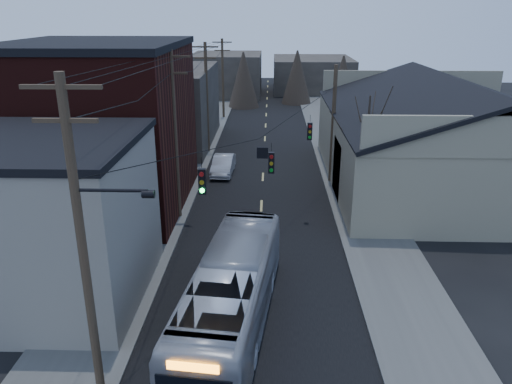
% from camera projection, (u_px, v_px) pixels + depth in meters
% --- Properties ---
extents(road_surface, '(9.00, 110.00, 0.02)m').
position_uv_depth(road_surface, '(264.00, 162.00, 41.83)').
color(road_surface, black).
rests_on(road_surface, ground).
extents(sidewalk_left, '(4.00, 110.00, 0.12)m').
position_uv_depth(sidewalk_left, '(187.00, 161.00, 41.99)').
color(sidewalk_left, '#474744').
rests_on(sidewalk_left, ground).
extents(sidewalk_right, '(4.00, 110.00, 0.12)m').
position_uv_depth(sidewalk_right, '(341.00, 162.00, 41.63)').
color(sidewalk_right, '#474744').
rests_on(sidewalk_right, ground).
extents(building_clapboard, '(8.00, 8.00, 7.00)m').
position_uv_depth(building_clapboard, '(45.00, 223.00, 21.17)').
color(building_clapboard, gray).
rests_on(building_clapboard, ground).
extents(building_brick, '(10.00, 12.00, 10.00)m').
position_uv_depth(building_brick, '(101.00, 130.00, 31.01)').
color(building_brick, black).
rests_on(building_brick, ground).
extents(building_left_far, '(9.00, 14.00, 7.00)m').
position_uv_depth(building_left_far, '(163.00, 107.00, 46.53)').
color(building_left_far, '#302A26').
rests_on(building_left_far, ground).
extents(warehouse, '(16.16, 20.60, 7.73)m').
position_uv_depth(warehouse, '(443.00, 148.00, 35.85)').
color(warehouse, gray).
rests_on(warehouse, ground).
extents(building_far_left, '(10.00, 12.00, 6.00)m').
position_uv_depth(building_far_left, '(227.00, 74.00, 73.82)').
color(building_far_left, '#302A26').
rests_on(building_far_left, ground).
extents(building_far_right, '(12.00, 14.00, 5.00)m').
position_uv_depth(building_far_right, '(312.00, 74.00, 78.32)').
color(building_far_right, '#302A26').
rests_on(building_far_right, ground).
extents(bare_tree, '(0.40, 0.40, 7.20)m').
position_uv_depth(bare_tree, '(366.00, 154.00, 31.03)').
color(bare_tree, black).
rests_on(bare_tree, ground).
extents(utility_lines, '(11.24, 45.28, 10.50)m').
position_uv_depth(utility_lines, '(218.00, 118.00, 34.72)').
color(utility_lines, '#382B1E').
rests_on(utility_lines, ground).
extents(bus, '(3.93, 11.45, 3.12)m').
position_uv_depth(bus, '(231.00, 295.00, 19.45)').
color(bus, '#9FA2AB').
rests_on(bus, ground).
extents(parked_car, '(1.69, 4.40, 1.43)m').
position_uv_depth(parked_car, '(223.00, 165.00, 38.59)').
color(parked_car, '#A9AAB0').
rests_on(parked_car, ground).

